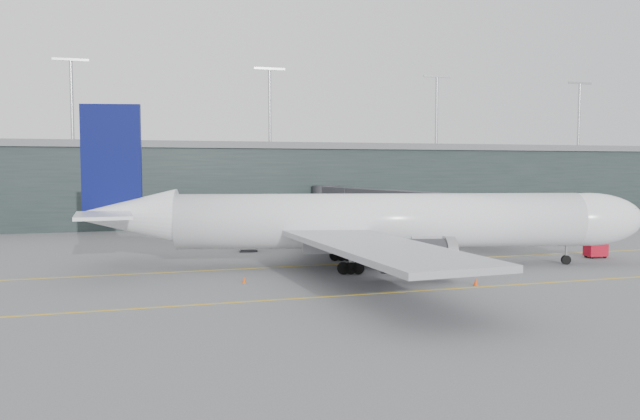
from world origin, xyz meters
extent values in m
plane|color=#5A595E|center=(0.00, 0.00, 0.00)|extent=(320.00, 320.00, 0.00)
cube|color=gold|center=(0.00, -4.00, 0.01)|extent=(160.00, 0.25, 0.02)
cube|color=gold|center=(0.00, -20.00, 0.01)|extent=(160.00, 0.25, 0.02)
cube|color=gold|center=(5.00, 20.00, 0.01)|extent=(0.25, 60.00, 0.02)
cube|color=black|center=(0.00, 58.00, 7.00)|extent=(240.00, 35.00, 14.00)
cube|color=slate|center=(0.00, 58.00, 14.60)|extent=(240.00, 36.00, 1.20)
cylinder|color=#9E9EA3|center=(-30.00, 48.00, 22.00)|extent=(0.60, 0.60, 14.00)
cylinder|color=#9E9EA3|center=(5.00, 48.00, 22.00)|extent=(0.60, 0.60, 14.00)
cylinder|color=#9E9EA3|center=(40.00, 48.00, 22.00)|extent=(0.60, 0.60, 14.00)
cylinder|color=#9E9EA3|center=(75.00, 48.00, 22.00)|extent=(0.60, 0.60, 14.00)
cylinder|color=white|center=(5.21, -6.79, 4.98)|extent=(43.45, 15.24, 5.83)
ellipsoid|color=white|center=(27.67, -11.88, 4.98)|extent=(13.22, 8.39, 5.83)
cone|color=white|center=(-20.91, -0.87, 5.64)|extent=(11.32, 7.74, 5.59)
cube|color=#9799A0|center=(4.29, -6.59, 2.73)|extent=(15.70, 7.91, 1.88)
cube|color=black|center=(31.15, -12.67, 5.92)|extent=(2.64, 3.21, 0.75)
cube|color=#9799A0|center=(-0.76, -20.38, 4.04)|extent=(9.98, 27.69, 0.52)
cylinder|color=#313136|center=(5.07, -15.92, 2.44)|extent=(7.14, 4.66, 3.29)
cube|color=#9799A0|center=(5.68, 8.04, 4.04)|extent=(20.53, 27.96, 0.52)
cylinder|color=#313136|center=(9.02, 1.50, 2.44)|extent=(7.14, 4.66, 3.29)
cube|color=#090E4B|center=(-22.29, -0.56, 11.56)|extent=(6.06, 1.81, 11.28)
cube|color=white|center=(-22.97, -5.71, 6.11)|extent=(5.49, 8.65, 0.33)
cube|color=white|center=(-20.69, 4.38, 6.11)|extent=(8.51, 9.89, 0.33)
cylinder|color=black|center=(25.37, -11.36, 0.52)|extent=(1.09, 0.60, 1.03)
cylinder|color=#9E9EA3|center=(25.37, -11.36, 1.22)|extent=(0.28, 0.28, 2.44)
cylinder|color=black|center=(0.55, -10.36, 0.61)|extent=(1.30, 0.73, 1.22)
cylinder|color=black|center=(2.54, -1.56, 0.61)|extent=(1.30, 0.73, 1.22)
cube|color=#2D2D33|center=(23.66, 0.43, 5.66)|extent=(4.55, 4.87, 3.17)
cube|color=#2D2D33|center=(21.24, 9.50, 5.66)|extent=(6.52, 14.94, 2.83)
cube|color=#2D2D33|center=(17.45, 23.71, 5.66)|extent=(6.80, 15.01, 2.94)
cube|color=#2D2D33|center=(13.66, 37.92, 5.66)|extent=(7.07, 15.08, 3.05)
cylinder|color=#9E9EA3|center=(21.04, 10.27, 2.15)|extent=(0.57, 0.57, 4.30)
cube|color=#313136|center=(21.04, 10.27, 0.40)|extent=(2.62, 2.22, 0.79)
cylinder|color=#2D2D33|center=(23.66, 40.50, 5.66)|extent=(4.52, 4.52, 3.39)
cylinder|color=#2D2D33|center=(23.66, 40.50, 2.04)|extent=(2.04, 2.04, 4.07)
cube|color=#B60D20|center=(32.11, -8.09, 0.93)|extent=(2.47, 1.65, 1.42)
cylinder|color=black|center=(31.21, -8.59, 0.22)|extent=(0.44, 0.19, 0.44)
cylinder|color=black|center=(32.95, -8.68, 0.22)|extent=(0.44, 0.19, 0.44)
cylinder|color=black|center=(31.27, -7.50, 0.22)|extent=(0.44, 0.19, 0.44)
cylinder|color=black|center=(33.01, -7.59, 0.22)|extent=(0.44, 0.19, 0.44)
cube|color=#313136|center=(-6.32, 9.21, 0.17)|extent=(2.39, 1.99, 0.22)
cube|color=#A1A6AD|center=(-6.32, 9.21, 1.17)|extent=(1.93, 1.83, 1.67)
cube|color=#254392|center=(-6.32, 9.21, 2.04)|extent=(2.00, 1.90, 0.09)
cube|color=#313136|center=(-2.34, 12.17, 0.17)|extent=(2.50, 2.14, 0.22)
cube|color=silver|center=(-2.34, 12.17, 1.17)|extent=(2.05, 1.95, 1.67)
cube|color=#254392|center=(-2.34, 12.17, 2.04)|extent=(2.11, 2.02, 0.09)
cube|color=#313136|center=(1.40, 11.64, 0.15)|extent=(2.11, 1.71, 0.21)
cube|color=#A4A9B0|center=(1.40, 11.64, 1.08)|extent=(1.69, 1.59, 1.55)
cube|color=#254392|center=(1.40, 11.64, 1.89)|extent=(1.74, 1.64, 0.08)
cone|color=#D9650C|center=(31.84, -7.37, 0.34)|extent=(0.43, 0.43, 0.68)
cone|color=#EC430D|center=(9.41, -19.29, 0.36)|extent=(0.45, 0.45, 0.72)
cone|color=#D0540B|center=(10.48, 10.35, 0.32)|extent=(0.40, 0.40, 0.64)
cone|color=#DC4E0C|center=(-10.51, -12.05, 0.31)|extent=(0.39, 0.39, 0.62)
camera|label=1|loc=(-20.28, -68.70, 10.79)|focal=35.00mm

